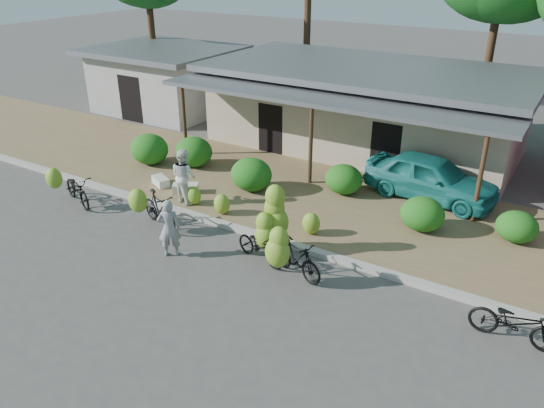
# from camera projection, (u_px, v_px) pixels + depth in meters

# --- Properties ---
(ground) EXTENTS (100.00, 100.00, 0.00)m
(ground) POSITION_uv_depth(u_px,v_px,m) (202.00, 264.00, 14.12)
(ground) COLOR #4C4A47
(ground) RESTS_ON ground
(sidewalk) EXTENTS (60.00, 6.00, 0.12)m
(sidewalk) POSITION_uv_depth(u_px,v_px,m) (294.00, 195.00, 17.93)
(sidewalk) COLOR olive
(sidewalk) RESTS_ON ground
(curb) EXTENTS (60.00, 0.25, 0.15)m
(curb) POSITION_uv_depth(u_px,v_px,m) (244.00, 231.00, 15.62)
(curb) COLOR #A8A399
(curb) RESTS_ON ground
(shop_main) EXTENTS (13.00, 8.50, 3.35)m
(shop_main) POSITION_uv_depth(u_px,v_px,m) (366.00, 107.00, 21.77)
(shop_main) COLOR #B9A78B
(shop_main) RESTS_ON ground
(shop_grey) EXTENTS (7.00, 6.00, 3.15)m
(shop_grey) POSITION_uv_depth(u_px,v_px,m) (165.00, 78.00, 27.04)
(shop_grey) COLOR #AAA9A5
(shop_grey) RESTS_ON ground
(hedge_0) EXTENTS (1.49, 1.34, 1.17)m
(hedge_0) POSITION_uv_depth(u_px,v_px,m) (149.00, 149.00, 20.16)
(hedge_0) COLOR #155E16
(hedge_0) RESTS_ON sidewalk
(hedge_1) EXTENTS (1.45, 1.30, 1.13)m
(hedge_1) POSITION_uv_depth(u_px,v_px,m) (194.00, 152.00, 19.95)
(hedge_1) COLOR #155E16
(hedge_1) RESTS_ON sidewalk
(hedge_2) EXTENTS (1.45, 1.30, 1.13)m
(hedge_2) POSITION_uv_depth(u_px,v_px,m) (251.00, 174.00, 17.94)
(hedge_2) COLOR #155E16
(hedge_2) RESTS_ON sidewalk
(hedge_3) EXTENTS (1.28, 1.15, 1.00)m
(hedge_3) POSITION_uv_depth(u_px,v_px,m) (344.00, 179.00, 17.73)
(hedge_3) COLOR #155E16
(hedge_3) RESTS_ON sidewalk
(hedge_4) EXTENTS (1.29, 1.16, 1.01)m
(hedge_4) POSITION_uv_depth(u_px,v_px,m) (422.00, 214.00, 15.39)
(hedge_4) COLOR #155E16
(hedge_4) RESTS_ON sidewalk
(hedge_5) EXTENTS (1.15, 1.03, 0.89)m
(hedge_5) POSITION_uv_depth(u_px,v_px,m) (517.00, 227.00, 14.80)
(hedge_5) COLOR #155E16
(hedge_5) RESTS_ON sidewalk
(bike_far_left) EXTENTS (2.04, 1.50, 1.42)m
(bike_far_left) POSITION_uv_depth(u_px,v_px,m) (75.00, 188.00, 17.19)
(bike_far_left) COLOR black
(bike_far_left) RESTS_ON ground
(bike_left) EXTENTS (1.91, 1.41, 1.42)m
(bike_left) POSITION_uv_depth(u_px,v_px,m) (156.00, 208.00, 15.70)
(bike_left) COLOR black
(bike_left) RESTS_ON ground
(bike_center) EXTENTS (1.77, 1.35, 2.06)m
(bike_center) POSITION_uv_depth(u_px,v_px,m) (268.00, 231.00, 14.11)
(bike_center) COLOR black
(bike_center) RESTS_ON ground
(bike_right) EXTENTS (1.78, 1.37, 1.63)m
(bike_right) POSITION_uv_depth(u_px,v_px,m) (291.00, 255.00, 13.19)
(bike_right) COLOR black
(bike_right) RESTS_ON ground
(bike_far_right) EXTENTS (1.89, 0.67, 0.99)m
(bike_far_right) POSITION_uv_depth(u_px,v_px,m) (516.00, 322.00, 11.12)
(bike_far_right) COLOR black
(bike_far_right) RESTS_ON ground
(loose_banana_a) EXTENTS (0.49, 0.42, 0.61)m
(loose_banana_a) POSITION_uv_depth(u_px,v_px,m) (194.00, 195.00, 17.02)
(loose_banana_a) COLOR #9BB42D
(loose_banana_a) RESTS_ON sidewalk
(loose_banana_b) EXTENTS (0.52, 0.44, 0.65)m
(loose_banana_b) POSITION_uv_depth(u_px,v_px,m) (222.00, 204.00, 16.41)
(loose_banana_b) COLOR #9BB42D
(loose_banana_b) RESTS_ON sidewalk
(loose_banana_c) EXTENTS (0.53, 0.45, 0.66)m
(loose_banana_c) POSITION_uv_depth(u_px,v_px,m) (311.00, 223.00, 15.23)
(loose_banana_c) COLOR #9BB42D
(loose_banana_c) RESTS_ON sidewalk
(sack_near) EXTENTS (0.93, 0.80, 0.30)m
(sack_near) POSITION_uv_depth(u_px,v_px,m) (186.00, 188.00, 17.93)
(sack_near) COLOR white
(sack_near) RESTS_ON sidewalk
(sack_far) EXTENTS (0.84, 0.66, 0.28)m
(sack_far) POSITION_uv_depth(u_px,v_px,m) (161.00, 181.00, 18.50)
(sack_far) COLOR white
(sack_far) RESTS_ON sidewalk
(vendor) EXTENTS (0.72, 0.69, 1.66)m
(vendor) POSITION_uv_depth(u_px,v_px,m) (169.00, 228.00, 14.17)
(vendor) COLOR gray
(vendor) RESTS_ON ground
(bystander) EXTENTS (1.00, 0.86, 1.79)m
(bystander) POSITION_uv_depth(u_px,v_px,m) (184.00, 176.00, 16.96)
(bystander) COLOR white
(bystander) RESTS_ON sidewalk
(teal_van) EXTENTS (4.46, 2.20, 1.46)m
(teal_van) POSITION_uv_depth(u_px,v_px,m) (431.00, 178.00, 17.26)
(teal_van) COLOR #1B7B76
(teal_van) RESTS_ON sidewalk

